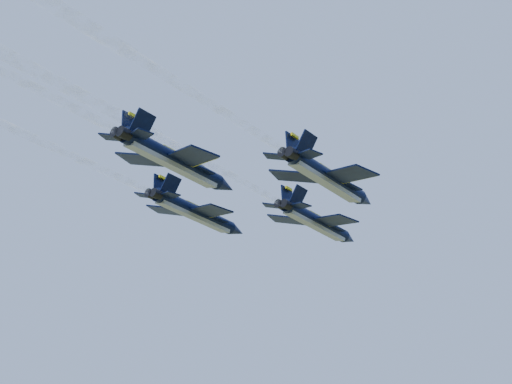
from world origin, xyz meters
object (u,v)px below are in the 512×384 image
(jet_right, at_px, (329,178))
(jet_slot, at_px, (177,161))
(jet_left, at_px, (197,213))
(jet_lead, at_px, (318,222))

(jet_right, xyz_separation_m, jet_slot, (-15.52, -11.26, 0.00))
(jet_slot, bearing_deg, jet_left, 126.53)
(jet_lead, bearing_deg, jet_left, -126.74)
(jet_left, bearing_deg, jet_slot, -53.47)
(jet_lead, xyz_separation_m, jet_left, (-15.11, -9.92, 0.00))
(jet_right, height_order, jet_slot, same)
(jet_lead, bearing_deg, jet_right, -51.02)
(jet_lead, height_order, jet_right, same)
(jet_left, distance_m, jet_slot, 19.37)
(jet_left, relative_size, jet_right, 1.00)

